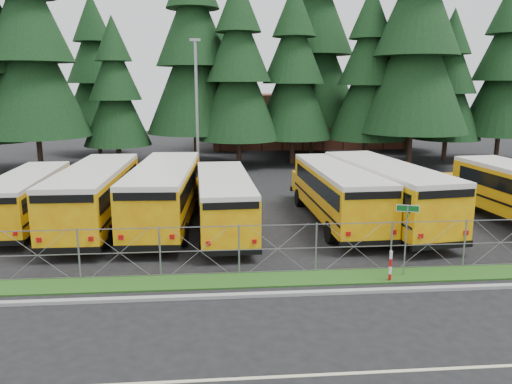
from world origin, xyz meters
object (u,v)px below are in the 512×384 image
light_standard (197,110)px  bus_2 (166,195)px  bus_5 (336,194)px  striped_bollard (390,266)px  bus_0 (29,199)px  bus_1 (97,197)px  street_sign (407,225)px  bus_3 (224,203)px  bus_6 (381,194)px

light_standard → bus_2: bearing=-98.9°
bus_5 → striped_bollard: (0.08, -8.12, -0.93)m
bus_0 → light_standard: bearing=43.1°
bus_5 → bus_2: bearing=176.0°
bus_1 → street_sign: bearing=-30.0°
bus_3 → light_standard: 11.21m
street_sign → bus_5: bearing=96.0°
bus_6 → bus_2: bearing=168.6°
bus_2 → street_sign: 12.56m
bus_3 → striped_bollard: 9.42m
bus_3 → bus_6: 8.26m
bus_1 → bus_6: size_ratio=0.98×
street_sign → bus_2: bearing=140.8°
bus_3 → bus_5: bus_5 is taller
light_standard → bus_3: bearing=-81.4°
bus_3 → striped_bollard: size_ratio=9.05×
bus_1 → light_standard: size_ratio=1.18×
bus_0 → bus_5: 16.02m
bus_1 → striped_bollard: bus_1 is taller
bus_3 → bus_2: bearing=155.3°
bus_1 → bus_5: bus_1 is taller
bus_2 → bus_5: size_ratio=1.04×
bus_1 → bus_5: size_ratio=1.02×
bus_0 → bus_3: 10.22m
bus_1 → bus_3: (6.42, -1.17, -0.15)m
bus_0 → light_standard: size_ratio=1.02×
bus_5 → light_standard: light_standard is taller
bus_5 → bus_6: bearing=-11.5°
bus_2 → street_sign: bearing=-36.4°
bus_6 → bus_0: bearing=168.0°
bus_3 → bus_6: bearing=1.4°
bus_5 → striped_bollard: bus_5 is taller
bus_2 → bus_0: bearing=177.7°
street_sign → bus_6: bearing=78.4°
bus_6 → bus_5: bearing=162.7°
bus_1 → bus_3: size_ratio=1.10×
bus_1 → bus_5: 12.37m
bus_6 → striped_bollard: size_ratio=10.24×
bus_6 → light_standard: size_ratio=1.21×
bus_0 → bus_2: 7.10m
bus_0 → bus_1: (3.63, -0.69, 0.21)m
bus_5 → light_standard: (-7.50, 9.40, 3.97)m
bus_1 → street_sign: size_ratio=4.27×
street_sign → striped_bollard: size_ratio=2.34×
bus_6 → bus_1: bearing=169.6°
bus_5 → street_sign: bearing=-86.0°
bus_2 → bus_6: (11.22, -0.69, 0.02)m
bus_1 → bus_3: bus_1 is taller
bus_5 → bus_6: size_ratio=0.95×
bus_2 → street_sign: size_ratio=4.33×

